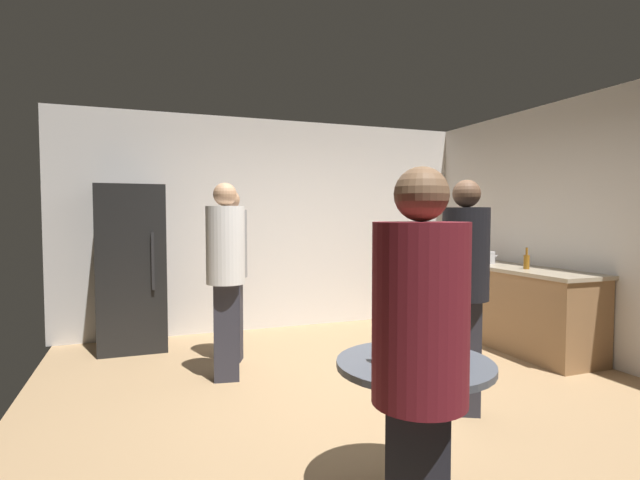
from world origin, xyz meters
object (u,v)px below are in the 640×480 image
Objects in this scene: refrigerator at (132,267)px; kettle at (488,257)px; beer_bottle_amber at (381,347)px; person_in_black_shirt at (465,278)px; beer_bottle_brown at (399,334)px; person_in_white_shirt at (226,265)px; person_in_gray_shirt at (230,261)px; wine_bottle_on_counter at (472,251)px; plastic_cup_red at (437,344)px; foreground_table at (415,381)px; person_in_maroon_shirt at (420,361)px; beer_bottle_on_counter at (526,261)px.

kettle is at bearing -14.28° from refrigerator.
beer_bottle_amber is 0.13× the size of person_in_black_shirt.
kettle is 1.06× the size of beer_bottle_brown.
person_in_black_shirt is 2.04m from person_in_white_shirt.
refrigerator is at bearing -112.13° from person_in_black_shirt.
person_in_gray_shirt is (-3.03, 0.18, 0.04)m from kettle.
wine_bottle_on_counter reaches higher than plastic_cup_red.
person_in_white_shirt is 0.57m from person_in_gray_shirt.
refrigerator is 3.63m from beer_bottle_brown.
wine_bottle_on_counter is 3.10m from person_in_gray_shirt.
foreground_table is 3.48× the size of beer_bottle_amber.
kettle is 3.74m from beer_bottle_amber.
person_in_white_shirt reaches higher than wine_bottle_on_counter.
beer_bottle_brown is (0.22, 0.21, 0.00)m from beer_bottle_amber.
person_in_black_shirt is (0.90, 0.61, 0.20)m from beer_bottle_brown.
refrigerator is 4.08m from wine_bottle_on_counter.
person_in_maroon_shirt is (-0.19, -0.66, 0.14)m from beer_bottle_amber.
refrigerator is 1.61m from person_in_white_shirt.
beer_bottle_brown is 2.56m from person_in_gray_shirt.
refrigerator is at bearing 48.58° from person_in_maroon_shirt.
person_in_maroon_shirt is at bearing 23.53° from person_in_gray_shirt.
foreground_table is (-2.62, -2.92, -0.39)m from wine_bottle_on_counter.
beer_bottle_brown is 0.14× the size of person_in_maroon_shirt.
beer_bottle_brown is 0.13× the size of person_in_white_shirt.
person_in_black_shirt is 1.97m from person_in_maroon_shirt.
person_in_maroon_shirt is (-2.92, -2.56, -0.02)m from beer_bottle_on_counter.
refrigerator is 4.32m from person_in_maroon_shirt.
refrigerator reaches higher than person_in_gray_shirt.
foreground_table is at bearing -68.49° from refrigerator.
wine_bottle_on_counter is 1.01m from beer_bottle_on_counter.
beer_bottle_brown is (0.04, 0.22, 0.19)m from foreground_table.
plastic_cup_red is (-2.38, -1.86, -0.19)m from beer_bottle_on_counter.
plastic_cup_red is 0.91m from person_in_maroon_shirt.
beer_bottle_amber is at bearing -134.03° from wine_bottle_on_counter.
wine_bottle_on_counter reaches higher than kettle.
foreground_table is at bearing 4.46° from person_in_maroon_shirt.
person_in_white_shirt is (-0.42, 2.15, 0.22)m from beer_bottle_amber.
beer_bottle_on_counter is at bearing 34.90° from beer_bottle_amber.
person_in_white_shirt reaches higher than kettle.
wine_bottle_on_counter is at bearing 168.39° from person_in_black_shirt.
wine_bottle_on_counter is at bearing 115.63° from person_in_gray_shirt.
plastic_cup_red is (0.36, 0.04, -0.03)m from beer_bottle_amber.
beer_bottle_on_counter is 3.16m from person_in_white_shirt.
kettle is 2.37m from person_in_black_shirt.
person_in_white_shirt reaches higher than beer_bottle_on_counter.
beer_bottle_brown is at bearing 33.34° from person_in_gray_shirt.
person_in_gray_shirt is at bearing 175.16° from person_in_white_shirt.
person_in_white_shirt is at bearing -173.19° from kettle.
person_in_maroon_shirt is (-1.31, -1.47, -0.06)m from person_in_black_shirt.
person_in_maroon_shirt is at bearing -132.63° from kettle.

